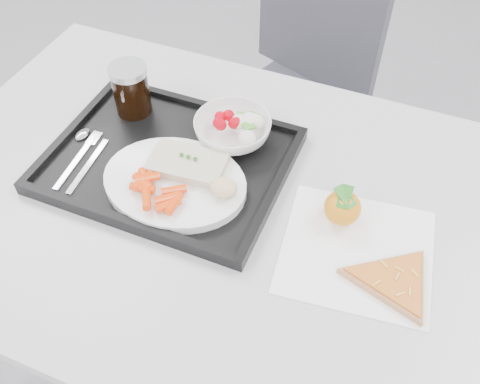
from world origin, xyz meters
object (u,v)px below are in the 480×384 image
object	(u,v)px
salad_bowl	(233,130)
tangerine	(343,208)
chair	(303,79)
cola_glass	(131,89)
tray	(169,161)
dinner_plate	(175,183)
table	(226,222)
pizza_slice	(394,281)

from	to	relation	value
salad_bowl	tangerine	xyz separation A→B (m)	(0.25, -0.11, -0.00)
chair	tangerine	size ratio (longest dim) A/B	10.91
cola_glass	salad_bowl	bearing A→B (deg)	-0.62
tray	cola_glass	size ratio (longest dim) A/B	4.17
salad_bowl	dinner_plate	bearing A→B (deg)	-107.15
table	salad_bowl	distance (m)	0.18
table	salad_bowl	size ratio (longest dim) A/B	7.89
tray	pizza_slice	distance (m)	0.47
table	salad_bowl	xyz separation A→B (m)	(-0.04, 0.14, 0.11)
tangerine	table	bearing A→B (deg)	-170.93
pizza_slice	chair	bearing A→B (deg)	116.71
dinner_plate	chair	bearing A→B (deg)	86.56
table	chair	distance (m)	0.70
chair	salad_bowl	distance (m)	0.59
chair	tray	distance (m)	0.68
tangerine	pizza_slice	bearing A→B (deg)	-39.91
salad_bowl	pizza_slice	xyz separation A→B (m)	(0.37, -0.20, -0.03)
cola_glass	pizza_slice	world-z (taller)	cola_glass
table	chair	world-z (taller)	chair
cola_glass	tangerine	xyz separation A→B (m)	(0.48, -0.11, -0.04)
salad_bowl	chair	bearing A→B (deg)	90.72
chair	cola_glass	size ratio (longest dim) A/B	8.61
chair	tangerine	xyz separation A→B (m)	(0.26, -0.65, 0.25)
chair	pizza_slice	world-z (taller)	chair
tray	dinner_plate	bearing A→B (deg)	-52.35
pizza_slice	salad_bowl	bearing A→B (deg)	150.96
pizza_slice	cola_glass	bearing A→B (deg)	160.83
tray	salad_bowl	bearing A→B (deg)	47.55
tray	cola_glass	bearing A→B (deg)	142.30
table	salad_bowl	world-z (taller)	salad_bowl
table	dinner_plate	distance (m)	0.13
table	cola_glass	bearing A→B (deg)	151.98
table	pizza_slice	world-z (taller)	pizza_slice
tray	tangerine	size ratio (longest dim) A/B	5.28
dinner_plate	pizza_slice	bearing A→B (deg)	-6.33
tray	salad_bowl	world-z (taller)	salad_bowl
dinner_plate	cola_glass	xyz separation A→B (m)	(-0.18, 0.16, 0.05)
table	tangerine	size ratio (longest dim) A/B	14.08
dinner_plate	salad_bowl	xyz separation A→B (m)	(0.05, 0.16, 0.01)
table	tangerine	bearing A→B (deg)	9.07
table	dinner_plate	world-z (taller)	dinner_plate
tray	cola_glass	xyz separation A→B (m)	(-0.13, 0.10, 0.06)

